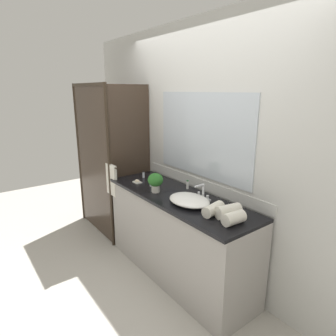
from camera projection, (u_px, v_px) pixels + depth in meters
ground_plane at (176, 274)px, 3.09m from camera, size 8.00×8.00×0.00m
wall_back_with_mirror at (203, 151)px, 2.95m from camera, size 4.40×0.06×2.60m
vanity_cabinet at (177, 236)px, 2.98m from camera, size 1.80×0.58×0.90m
shower_enclosure at (104, 162)px, 3.70m from camera, size 1.20×0.59×2.00m
sink_basin at (189, 200)px, 2.65m from camera, size 0.43×0.33×0.07m
faucet at (203, 194)px, 2.74m from camera, size 0.17×0.13×0.16m
potted_plant at (155, 181)px, 2.92m from camera, size 0.16×0.16×0.20m
soap_dish at (137, 181)px, 3.25m from camera, size 0.10×0.07×0.04m
amenity_bottle_body_wash at (151, 182)px, 3.12m from camera, size 0.03×0.03×0.10m
amenity_bottle_conditioner at (144, 175)px, 3.43m from camera, size 0.03×0.03×0.08m
amenity_bottle_lotion at (188, 185)px, 3.04m from camera, size 0.03×0.03×0.10m
rolled_towel_near_edge at (234, 218)px, 2.23m from camera, size 0.11×0.19×0.10m
rolled_towel_middle at (228, 211)px, 2.35m from camera, size 0.15×0.23×0.11m
rolled_towel_far_edge at (213, 209)px, 2.40m from camera, size 0.14×0.23×0.10m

